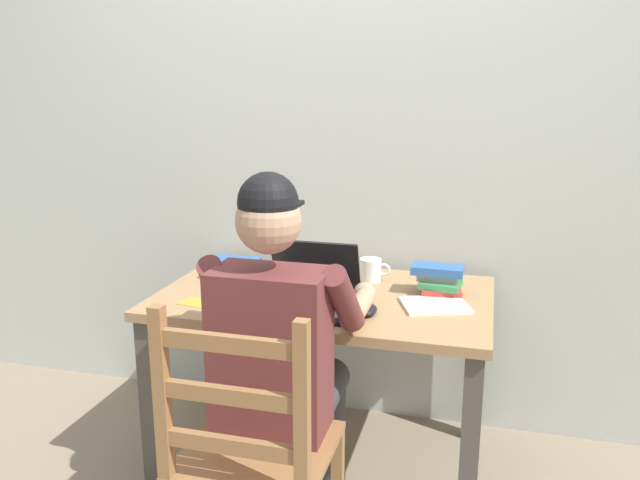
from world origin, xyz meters
name	(u,v)px	position (x,y,z in m)	size (l,w,h in m)	color
ground_plane	(324,460)	(0.00, 0.00, 0.00)	(8.00, 8.00, 0.00)	gray
back_wall	(353,129)	(0.00, 0.47, 1.30)	(6.00, 0.04, 2.60)	beige
desk	(325,317)	(0.00, 0.00, 0.62)	(1.24, 0.77, 0.71)	#9E7A51
seated_person	(282,346)	(-0.02, -0.46, 0.69)	(0.50, 0.60, 1.25)	brown
wooden_chair	(252,458)	(-0.02, -0.74, 0.47)	(0.42, 0.42, 0.95)	olive
laptop	(309,292)	(-0.02, -0.15, 0.77)	(0.33, 0.31, 0.22)	black
computer_mouse	(368,310)	(0.20, -0.19, 0.73)	(0.06, 0.10, 0.03)	black
coffee_mug_white	(371,270)	(0.14, 0.20, 0.76)	(0.13, 0.09, 0.09)	white
coffee_mug_dark	(292,264)	(-0.19, 0.18, 0.76)	(0.11, 0.08, 0.10)	#2D384C
book_stack_main	(439,280)	(0.42, 0.10, 0.77)	(0.19, 0.15, 0.11)	#BC332D
book_stack_side	(239,268)	(-0.39, 0.10, 0.76)	(0.22, 0.16, 0.08)	gold
paper_pile_near_laptop	(435,305)	(0.42, -0.04, 0.72)	(0.23, 0.18, 0.01)	white
paper_pile_back_corner	(303,275)	(-0.14, 0.19, 0.72)	(0.18, 0.20, 0.01)	white
landscape_photo_print	(198,303)	(-0.42, -0.23, 0.71)	(0.13, 0.09, 0.00)	gold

